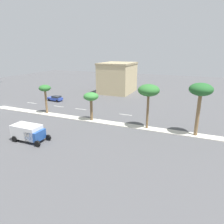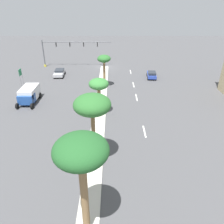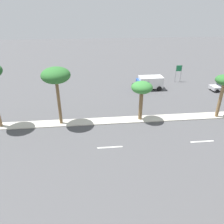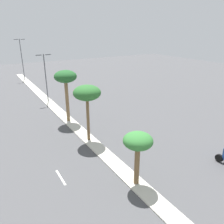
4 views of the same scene
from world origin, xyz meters
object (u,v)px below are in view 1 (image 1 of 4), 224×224
(commercial_building, at_px, (118,78))
(palm_tree_trailing, at_px, (91,98))
(palm_tree_center, at_px, (149,91))
(palm_tree_leading, at_px, (45,90))
(box_truck, at_px, (29,132))
(palm_tree_far, at_px, (201,91))
(sedan_blue_far, at_px, (55,98))

(commercial_building, height_order, palm_tree_trailing, commercial_building)
(palm_tree_trailing, distance_m, palm_tree_center, 10.82)
(palm_tree_leading, xyz_separation_m, palm_tree_center, (0.35, 21.47, 1.40))
(palm_tree_trailing, bearing_deg, palm_tree_leading, -92.03)
(palm_tree_center, relative_size, box_truck, 1.39)
(commercial_building, relative_size, palm_tree_far, 1.46)
(palm_tree_leading, distance_m, box_truck, 14.20)
(palm_tree_far, relative_size, box_truck, 1.52)
(palm_tree_far, height_order, box_truck, palm_tree_far)
(commercial_building, bearing_deg, sedan_blue_far, -32.01)
(palm_tree_leading, xyz_separation_m, palm_tree_far, (0.37, 29.22, 1.94))
(palm_tree_leading, distance_m, palm_tree_far, 29.29)
(palm_tree_far, bearing_deg, palm_tree_trailing, -89.97)
(palm_tree_center, height_order, box_truck, palm_tree_center)
(palm_tree_far, bearing_deg, palm_tree_leading, -90.73)
(sedan_blue_far, distance_m, box_truck, 24.73)
(palm_tree_trailing, height_order, palm_tree_center, palm_tree_center)
(palm_tree_trailing, relative_size, box_truck, 0.99)
(commercial_building, distance_m, palm_tree_center, 31.63)
(palm_tree_center, xyz_separation_m, palm_tree_far, (0.03, 7.75, 0.54))
(palm_tree_leading, height_order, palm_tree_trailing, palm_tree_leading)
(commercial_building, bearing_deg, palm_tree_far, 41.14)
(palm_tree_center, relative_size, sedan_blue_far, 1.87)
(palm_tree_leading, relative_size, palm_tree_trailing, 1.12)
(commercial_building, xyz_separation_m, palm_tree_center, (27.20, 16.03, 1.92))
(box_truck, bearing_deg, palm_tree_far, 117.17)
(commercial_building, bearing_deg, palm_tree_center, 30.52)
(palm_tree_leading, xyz_separation_m, palm_tree_trailing, (0.38, 10.85, -0.62))
(palm_tree_far, bearing_deg, sedan_blue_far, -106.26)
(sedan_blue_far, relative_size, box_truck, 0.74)
(palm_tree_leading, bearing_deg, palm_tree_trailing, 87.97)
(palm_tree_trailing, xyz_separation_m, palm_tree_center, (-0.04, 10.62, 2.02))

